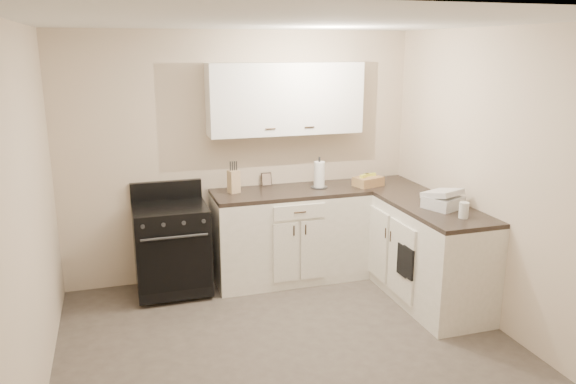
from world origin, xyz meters
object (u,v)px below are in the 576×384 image
object	(u,v)px
stove	(172,248)
knife_block	(234,182)
countertop_grill	(443,202)
wicker_basket	(368,181)
paper_towel	(319,175)

from	to	relation	value
stove	knife_block	bearing A→B (deg)	8.80
countertop_grill	wicker_basket	bearing A→B (deg)	84.65
wicker_basket	countertop_grill	distance (m)	0.99
knife_block	wicker_basket	size ratio (longest dim) A/B	0.79
wicker_basket	countertop_grill	world-z (taller)	countertop_grill
wicker_basket	countertop_grill	size ratio (longest dim) A/B	0.97
stove	knife_block	xyz separation A→B (m)	(0.64, 0.10, 0.59)
knife_block	countertop_grill	world-z (taller)	knife_block
paper_towel	wicker_basket	bearing A→B (deg)	-8.75
paper_towel	countertop_grill	bearing A→B (deg)	-52.32
knife_block	stove	bearing A→B (deg)	170.80
knife_block	wicker_basket	bearing A→B (deg)	-23.83
stove	wicker_basket	xyz separation A→B (m)	(2.03, -0.04, 0.53)
stove	knife_block	distance (m)	0.88
stove	paper_towel	world-z (taller)	paper_towel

